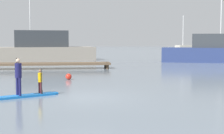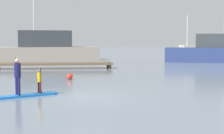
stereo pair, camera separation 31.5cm
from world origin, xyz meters
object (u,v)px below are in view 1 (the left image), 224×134
at_px(paddler_child_solo, 40,80).
at_px(paddler_adult, 18,74).
at_px(fishing_boat_white_large, 39,50).
at_px(paddleboard_near, 25,96).
at_px(motor_boat_small_navy, 189,52).
at_px(mooring_buoy_mid, 69,77).
at_px(fishing_boat_green_midground, 206,51).

bearing_deg(paddler_child_solo, paddler_adult, -153.30).
xyz_separation_m(paddler_adult, fishing_boat_white_large, (-1.79, 27.48, 0.33)).
bearing_deg(paddleboard_near, paddler_child_solo, 26.77).
distance_m(paddleboard_near, paddler_adult, 1.04).
xyz_separation_m(fishing_boat_white_large, motor_boat_small_navy, (22.59, 8.81, -0.68)).
xyz_separation_m(paddleboard_near, fishing_boat_white_large, (-2.06, 27.35, 1.32)).
distance_m(paddler_adult, motor_boat_small_navy, 41.83).
distance_m(fishing_boat_white_large, mooring_buoy_mid, 21.22).
bearing_deg(mooring_buoy_mid, fishing_boat_green_midground, 44.87).
height_order(paddler_child_solo, mooring_buoy_mid, paddler_child_solo).
bearing_deg(fishing_boat_white_large, fishing_boat_green_midground, -14.58).
xyz_separation_m(fishing_boat_green_midground, motor_boat_small_navy, (2.90, 13.93, -0.56)).
distance_m(paddler_adult, paddler_child_solo, 1.07).
height_order(paddleboard_near, fishing_boat_white_large, fishing_boat_white_large).
distance_m(motor_boat_small_navy, mooring_buoy_mid, 35.02).
distance_m(paddler_child_solo, fishing_boat_white_large, 27.16).
relative_size(paddleboard_near, motor_boat_small_navy, 0.39).
relative_size(fishing_boat_white_large, fishing_boat_green_midground, 1.43).
bearing_deg(paddleboard_near, fishing_boat_green_midground, 51.56).
bearing_deg(paddler_child_solo, paddleboard_near, -153.23).
bearing_deg(fishing_boat_white_large, paddler_adult, -86.26).
xyz_separation_m(paddleboard_near, motor_boat_small_navy, (20.54, 36.16, 0.64)).
relative_size(paddler_child_solo, motor_boat_small_navy, 0.16).
height_order(paddleboard_near, mooring_buoy_mid, mooring_buoy_mid).
bearing_deg(fishing_boat_white_large, paddleboard_near, -85.70).
relative_size(motor_boat_small_navy, mooring_buoy_mid, 19.09).
xyz_separation_m(paddleboard_near, paddler_child_solo, (0.65, 0.33, 0.67)).
bearing_deg(motor_boat_small_navy, paddler_child_solo, -119.03).
height_order(fishing_boat_white_large, mooring_buoy_mid, fishing_boat_white_large).
relative_size(paddler_adult, fishing_boat_green_midground, 0.16).
relative_size(paddler_child_solo, fishing_boat_green_midground, 0.12).
bearing_deg(paddleboard_near, fishing_boat_white_large, 94.30).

